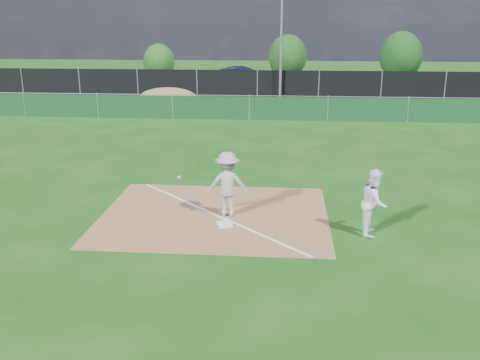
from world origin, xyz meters
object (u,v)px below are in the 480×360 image
(first_base, at_px, (224,224))
(tree_right, at_px, (401,56))
(light_pole, at_px, (281,35))
(runner, at_px, (374,202))
(tree_mid, at_px, (288,57))
(tree_left, at_px, (159,62))
(play_at_first, at_px, (227,184))
(car_left, at_px, (171,79))
(car_right, at_px, (333,82))
(car_mid, at_px, (242,79))

(first_base, distance_m, tree_right, 34.68)
(light_pole, bearing_deg, first_base, -92.94)
(runner, relative_size, tree_mid, 0.43)
(first_base, height_order, runner, runner)
(tree_right, bearing_deg, tree_left, -176.95)
(first_base, distance_m, play_at_first, 1.10)
(car_left, relative_size, tree_right, 0.99)
(play_at_first, xyz_separation_m, car_right, (4.92, 26.13, -0.27))
(car_left, bearing_deg, light_pole, -132.33)
(light_pole, xyz_separation_m, tree_right, (9.66, 10.42, -1.91))
(car_left, bearing_deg, first_base, -179.54)
(light_pole, bearing_deg, tree_mid, 87.48)
(light_pole, relative_size, runner, 4.88)
(runner, distance_m, car_left, 29.02)
(car_mid, bearing_deg, play_at_first, -167.51)
(car_left, height_order, tree_right, tree_right)
(car_left, height_order, car_mid, car_mid)
(first_base, height_order, play_at_first, play_at_first)
(runner, height_order, tree_mid, tree_mid)
(first_base, xyz_separation_m, tree_right, (10.82, 32.89, 2.03))
(play_at_first, relative_size, tree_right, 0.45)
(play_at_first, bearing_deg, first_base, -90.37)
(tree_mid, bearing_deg, car_mid, -115.76)
(runner, distance_m, car_mid, 27.24)
(car_left, bearing_deg, car_mid, -107.19)
(first_base, bearing_deg, tree_right, 71.79)
(play_at_first, bearing_deg, light_pole, 86.97)
(tree_left, distance_m, tree_right, 19.81)
(first_base, relative_size, car_mid, 0.07)
(first_base, bearing_deg, car_mid, 93.50)
(car_left, xyz_separation_m, tree_mid, (8.59, 6.46, 1.25))
(runner, height_order, tree_left, tree_left)
(car_mid, distance_m, tree_mid, 7.57)
(runner, height_order, car_mid, car_mid)
(first_base, distance_m, runner, 3.73)
(play_at_first, distance_m, car_mid, 25.85)
(light_pole, xyz_separation_m, runner, (2.49, -22.66, -3.18))
(play_at_first, bearing_deg, runner, -14.25)
(car_mid, bearing_deg, car_right, -78.20)
(car_left, distance_m, car_mid, 5.34)
(runner, bearing_deg, light_pole, 16.66)
(light_pole, bearing_deg, car_left, 151.75)
(first_base, distance_m, tree_mid, 33.37)
(play_at_first, relative_size, runner, 1.12)
(car_left, distance_m, tree_left, 5.47)
(car_mid, bearing_deg, runner, -159.97)
(car_mid, height_order, tree_mid, tree_mid)
(play_at_first, relative_size, car_left, 0.46)
(car_right, bearing_deg, car_mid, 97.33)
(runner, relative_size, tree_right, 0.40)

